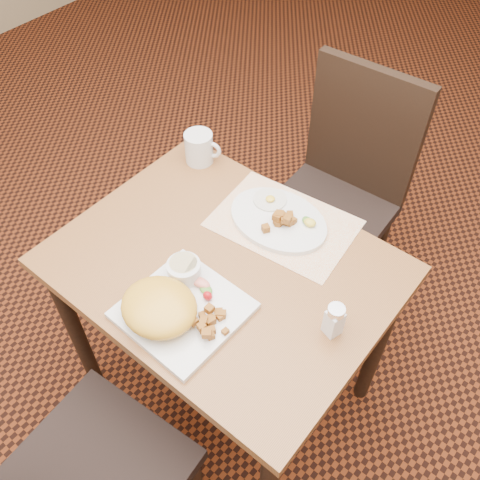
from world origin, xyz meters
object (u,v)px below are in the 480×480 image
(plate_square, at_px, (183,310))
(salt_shaker, at_px, (334,320))
(chair_far, at_px, (341,185))
(table, at_px, (224,287))
(coffee_mug, at_px, (200,148))
(plate_oval, at_px, (278,220))

(plate_square, height_order, salt_shaker, salt_shaker)
(chair_far, relative_size, salt_shaker, 9.70)
(table, distance_m, coffee_mug, 0.47)
(chair_far, height_order, coffee_mug, chair_far)
(plate_square, xyz_separation_m, coffee_mug, (-0.36, 0.47, 0.04))
(table, bearing_deg, salt_shaker, 0.67)
(salt_shaker, bearing_deg, plate_oval, 146.52)
(salt_shaker, bearing_deg, coffee_mug, 157.97)
(table, xyz_separation_m, chair_far, (-0.01, 0.68, -0.10))
(plate_oval, xyz_separation_m, coffee_mug, (-0.36, 0.06, 0.04))
(table, xyz_separation_m, coffee_mug, (-0.34, 0.28, 0.16))
(plate_oval, xyz_separation_m, salt_shaker, (0.32, -0.21, 0.04))
(table, distance_m, plate_oval, 0.25)
(table, bearing_deg, plate_oval, 83.42)
(plate_square, height_order, coffee_mug, coffee_mug)
(table, relative_size, plate_oval, 2.96)
(table, relative_size, coffee_mug, 7.58)
(salt_shaker, distance_m, coffee_mug, 0.74)
(table, xyz_separation_m, plate_oval, (0.03, 0.22, 0.12))
(plate_square, xyz_separation_m, salt_shaker, (0.32, 0.19, 0.04))
(chair_far, height_order, plate_oval, chair_far)
(plate_oval, bearing_deg, salt_shaker, -33.48)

